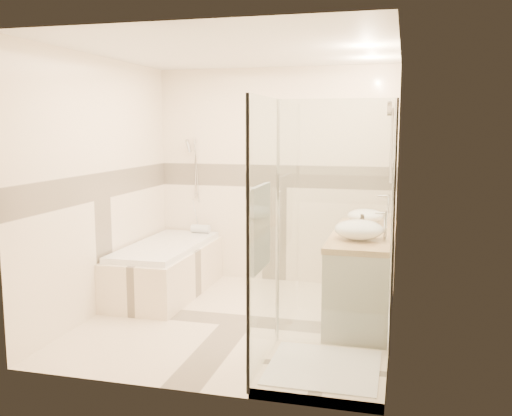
% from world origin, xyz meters
% --- Properties ---
extents(room, '(2.82, 3.02, 2.52)m').
position_xyz_m(room, '(0.06, 0.01, 1.26)').
color(room, beige).
rests_on(room, ground).
extents(bathtub, '(0.75, 1.70, 0.56)m').
position_xyz_m(bathtub, '(-1.02, 0.65, 0.31)').
color(bathtub, beige).
rests_on(bathtub, ground).
extents(vanity, '(0.58, 1.62, 0.85)m').
position_xyz_m(vanity, '(1.12, 0.30, 0.43)').
color(vanity, white).
rests_on(vanity, ground).
extents(shower_enclosure, '(0.96, 0.93, 2.04)m').
position_xyz_m(shower_enclosure, '(0.83, -0.97, 0.51)').
color(shower_enclosure, beige).
rests_on(shower_enclosure, ground).
extents(vessel_sink_near, '(0.37, 0.37, 0.15)m').
position_xyz_m(vessel_sink_near, '(1.10, 0.83, 0.92)').
color(vessel_sink_near, white).
rests_on(vessel_sink_near, vanity).
extents(vessel_sink_far, '(0.43, 0.43, 0.17)m').
position_xyz_m(vessel_sink_far, '(1.10, -0.04, 0.94)').
color(vessel_sink_far, white).
rests_on(vessel_sink_far, vanity).
extents(faucet_near, '(0.12, 0.03, 0.30)m').
position_xyz_m(faucet_near, '(1.32, 0.83, 1.03)').
color(faucet_near, silver).
rests_on(faucet_near, vanity).
extents(faucet_far, '(0.10, 0.03, 0.25)m').
position_xyz_m(faucet_far, '(1.32, -0.04, 1.00)').
color(faucet_far, silver).
rests_on(faucet_far, vanity).
extents(amenity_bottle_a, '(0.09, 0.09, 0.18)m').
position_xyz_m(amenity_bottle_a, '(1.10, 0.23, 0.94)').
color(amenity_bottle_a, black).
rests_on(amenity_bottle_a, vanity).
extents(amenity_bottle_b, '(0.13, 0.13, 0.16)m').
position_xyz_m(amenity_bottle_b, '(1.10, 0.39, 0.93)').
color(amenity_bottle_b, black).
rests_on(amenity_bottle_b, vanity).
extents(folded_towels, '(0.20, 0.30, 0.09)m').
position_xyz_m(folded_towels, '(1.10, 0.97, 0.90)').
color(folded_towels, silver).
rests_on(folded_towels, vanity).
extents(rolled_towel, '(0.22, 0.10, 0.10)m').
position_xyz_m(rolled_towel, '(-0.87, 1.35, 0.61)').
color(rolled_towel, silver).
rests_on(rolled_towel, bathtub).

